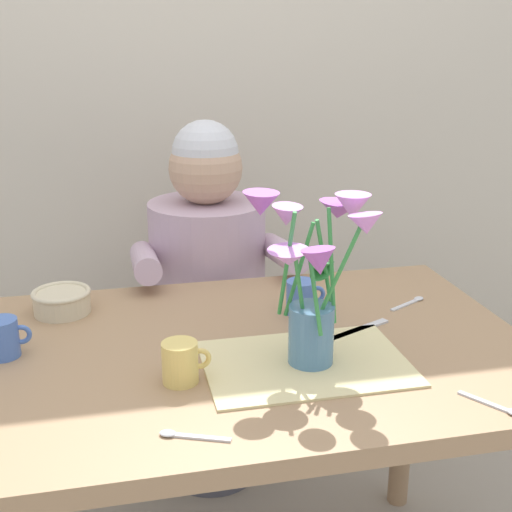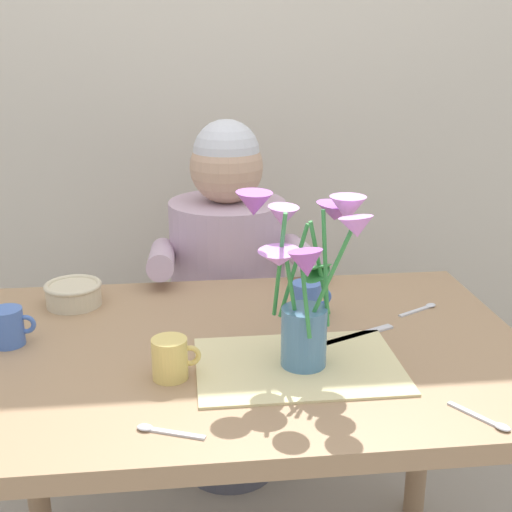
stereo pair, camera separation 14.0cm
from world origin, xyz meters
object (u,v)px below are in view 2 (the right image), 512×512
(dinner_knife, at_px, (357,335))
(coffee_cup, at_px, (171,358))
(ceramic_mug, at_px, (307,299))
(flower_vase, at_px, (307,274))
(ceramic_bowl, at_px, (74,293))
(seated_person, at_px, (229,310))
(tea_cup, at_px, (8,327))

(dinner_knife, bearing_deg, coffee_cup, 174.35)
(ceramic_mug, height_order, coffee_cup, same)
(flower_vase, bearing_deg, coffee_cup, -175.07)
(ceramic_bowl, distance_m, dinner_knife, 0.68)
(seated_person, bearing_deg, dinner_knife, -71.81)
(seated_person, relative_size, ceramic_mug, 12.20)
(flower_vase, bearing_deg, seated_person, 97.86)
(dinner_knife, distance_m, ceramic_mug, 0.16)
(ceramic_mug, bearing_deg, ceramic_bowl, 167.09)
(flower_vase, xyz_separation_m, ceramic_mug, (0.05, 0.24, -0.15))
(ceramic_bowl, distance_m, tea_cup, 0.23)
(coffee_cup, bearing_deg, dinner_knife, 19.15)
(coffee_cup, distance_m, tea_cup, 0.38)
(dinner_knife, bearing_deg, ceramic_mug, 99.97)
(flower_vase, distance_m, coffee_cup, 0.30)
(ceramic_bowl, distance_m, ceramic_mug, 0.56)
(ceramic_bowl, relative_size, tea_cup, 1.46)
(flower_vase, relative_size, coffee_cup, 3.71)
(seated_person, distance_m, flower_vase, 0.81)
(ceramic_mug, bearing_deg, seated_person, 107.42)
(ceramic_mug, relative_size, tea_cup, 1.00)
(ceramic_bowl, xyz_separation_m, tea_cup, (-0.10, -0.21, 0.01))
(tea_cup, bearing_deg, coffee_cup, -28.38)
(coffee_cup, bearing_deg, tea_cup, 151.62)
(flower_vase, distance_m, tea_cup, 0.64)
(flower_vase, distance_m, ceramic_mug, 0.29)
(seated_person, distance_m, coffee_cup, 0.79)
(dinner_knife, xyz_separation_m, coffee_cup, (-0.40, -0.14, 0.04))
(ceramic_bowl, xyz_separation_m, dinner_knife, (0.63, -0.25, -0.03))
(seated_person, xyz_separation_m, ceramic_mug, (0.15, -0.47, 0.22))
(ceramic_bowl, bearing_deg, tea_cup, -116.73)
(tea_cup, bearing_deg, flower_vase, -15.00)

